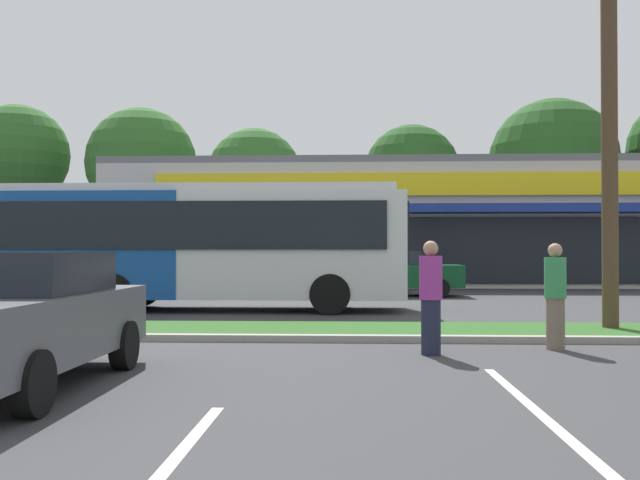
{
  "coord_description": "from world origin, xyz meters",
  "views": [
    {
      "loc": [
        0.79,
        0.59,
        1.57
      ],
      "look_at": [
        0.02,
        18.1,
        1.83
      ],
      "focal_mm": 39.95,
      "sensor_mm": 36.0,
      "label": 1
    }
  ],
  "objects_px": {
    "city_bus": "(164,243)",
    "pedestrian_near_bench": "(431,297)",
    "utility_pole": "(601,50)",
    "pedestrian_by_pole": "(555,296)",
    "car_0": "(13,318)",
    "car_2": "(396,273)"
  },
  "relations": [
    {
      "from": "utility_pole",
      "to": "pedestrian_near_bench",
      "type": "distance_m",
      "value": 6.4
    },
    {
      "from": "utility_pole",
      "to": "pedestrian_by_pole",
      "type": "xyz_separation_m",
      "value": [
        -1.5,
        -2.2,
        -4.51
      ]
    },
    {
      "from": "pedestrian_near_bench",
      "to": "car_2",
      "type": "bearing_deg",
      "value": -9.4
    },
    {
      "from": "utility_pole",
      "to": "car_0",
      "type": "relative_size",
      "value": 2.3
    },
    {
      "from": "city_bus",
      "to": "pedestrian_by_pole",
      "type": "distance_m",
      "value": 10.83
    },
    {
      "from": "car_0",
      "to": "utility_pole",
      "type": "bearing_deg",
      "value": 123.48
    },
    {
      "from": "utility_pole",
      "to": "pedestrian_by_pole",
      "type": "height_order",
      "value": "utility_pole"
    },
    {
      "from": "city_bus",
      "to": "pedestrian_by_pole",
      "type": "height_order",
      "value": "city_bus"
    },
    {
      "from": "utility_pole",
      "to": "car_0",
      "type": "distance_m",
      "value": 11.26
    },
    {
      "from": "city_bus",
      "to": "pedestrian_near_bench",
      "type": "distance_m",
      "value": 9.91
    },
    {
      "from": "car_2",
      "to": "pedestrian_near_bench",
      "type": "distance_m",
      "value": 13.8
    },
    {
      "from": "car_2",
      "to": "pedestrian_near_bench",
      "type": "relative_size",
      "value": 2.57
    },
    {
      "from": "city_bus",
      "to": "car_2",
      "type": "relative_size",
      "value": 2.87
    },
    {
      "from": "city_bus",
      "to": "car_2",
      "type": "distance_m",
      "value": 8.89
    },
    {
      "from": "car_2",
      "to": "pedestrian_by_pole",
      "type": "distance_m",
      "value": 13.24
    },
    {
      "from": "car_0",
      "to": "pedestrian_by_pole",
      "type": "xyz_separation_m",
      "value": [
        7.08,
        3.48,
        0.05
      ]
    },
    {
      "from": "car_2",
      "to": "pedestrian_near_bench",
      "type": "bearing_deg",
      "value": -91.37
    },
    {
      "from": "city_bus",
      "to": "car_0",
      "type": "height_order",
      "value": "city_bus"
    },
    {
      "from": "utility_pole",
      "to": "pedestrian_by_pole",
      "type": "distance_m",
      "value": 5.24
    },
    {
      "from": "car_0",
      "to": "car_2",
      "type": "distance_m",
      "value": 17.45
    },
    {
      "from": "utility_pole",
      "to": "car_2",
      "type": "relative_size",
      "value": 2.28
    },
    {
      "from": "utility_pole",
      "to": "car_2",
      "type": "distance_m",
      "value": 12.27
    }
  ]
}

